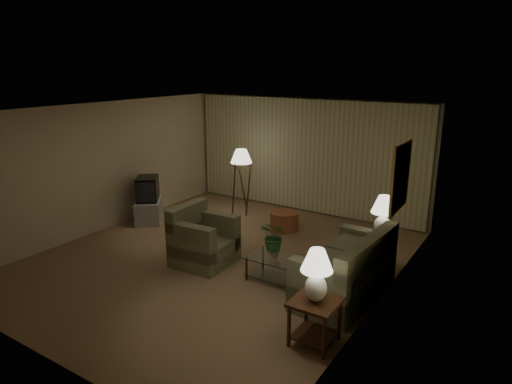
# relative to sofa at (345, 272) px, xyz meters

# --- Properties ---
(ground) EXTENTS (7.00, 7.00, 0.00)m
(ground) POSITION_rel_sofa_xyz_m (-2.50, 0.11, -0.41)
(ground) COLOR #A37759
(ground) RESTS_ON ground
(room_shell) EXTENTS (6.04, 7.02, 2.72)m
(room_shell) POSITION_rel_sofa_xyz_m (-2.48, 1.62, 1.34)
(room_shell) COLOR beige
(room_shell) RESTS_ON ground
(sofa) EXTENTS (1.97, 1.18, 0.82)m
(sofa) POSITION_rel_sofa_xyz_m (0.00, 0.00, 0.00)
(sofa) COLOR #787A55
(sofa) RESTS_ON ground
(armchair) EXTENTS (1.08, 1.03, 0.83)m
(armchair) POSITION_rel_sofa_xyz_m (-2.57, -0.19, 0.00)
(armchair) COLOR #787A55
(armchair) RESTS_ON ground
(side_table_near) EXTENTS (0.58, 0.58, 0.60)m
(side_table_near) POSITION_rel_sofa_xyz_m (0.15, -1.35, 0.01)
(side_table_near) COLOR #36190E
(side_table_near) RESTS_ON ground
(side_table_far) EXTENTS (0.48, 0.41, 0.60)m
(side_table_far) POSITION_rel_sofa_xyz_m (0.15, 1.25, -0.01)
(side_table_far) COLOR #36190E
(side_table_far) RESTS_ON ground
(table_lamp_near) EXTENTS (0.40, 0.40, 0.69)m
(table_lamp_near) POSITION_rel_sofa_xyz_m (0.15, -1.35, 0.60)
(table_lamp_near) COLOR silver
(table_lamp_near) RESTS_ON side_table_near
(table_lamp_far) EXTENTS (0.42, 0.42, 0.73)m
(table_lamp_far) POSITION_rel_sofa_xyz_m (0.15, 1.25, 0.62)
(table_lamp_far) COLOR silver
(table_lamp_far) RESTS_ON side_table_far
(coffee_table) EXTENTS (1.20, 0.65, 0.41)m
(coffee_table) POSITION_rel_sofa_xyz_m (-1.03, -0.10, -0.13)
(coffee_table) COLOR silver
(coffee_table) RESTS_ON ground
(tv_cabinet) EXTENTS (1.39, 1.38, 0.50)m
(tv_cabinet) POSITION_rel_sofa_xyz_m (-5.05, 0.89, -0.16)
(tv_cabinet) COLOR #B4B4B6
(tv_cabinet) RESTS_ON ground
(crt_tv) EXTENTS (1.05, 1.05, 0.53)m
(crt_tv) POSITION_rel_sofa_xyz_m (-5.05, 0.89, 0.36)
(crt_tv) COLOR black
(crt_tv) RESTS_ON tv_cabinet
(floor_lamp) EXTENTS (0.50, 0.50, 1.55)m
(floor_lamp) POSITION_rel_sofa_xyz_m (-3.60, 2.49, 0.40)
(floor_lamp) COLOR #36190E
(floor_lamp) RESTS_ON ground
(ottoman) EXTENTS (0.62, 0.62, 0.40)m
(ottoman) POSITION_rel_sofa_xyz_m (-2.20, 2.05, -0.21)
(ottoman) COLOR #A25F37
(ottoman) RESTS_ON ground
(vase) EXTENTS (0.17, 0.17, 0.14)m
(vase) POSITION_rel_sofa_xyz_m (-1.18, -0.10, 0.07)
(vase) COLOR silver
(vase) RESTS_ON coffee_table
(flowers) EXTENTS (0.56, 0.52, 0.51)m
(flowers) POSITION_rel_sofa_xyz_m (-1.18, -0.10, 0.40)
(flowers) COLOR #2D652D
(flowers) RESTS_ON vase
(book) EXTENTS (0.24, 0.26, 0.02)m
(book) POSITION_rel_sofa_xyz_m (-0.78, -0.20, 0.01)
(book) COLOR olive
(book) RESTS_ON coffee_table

